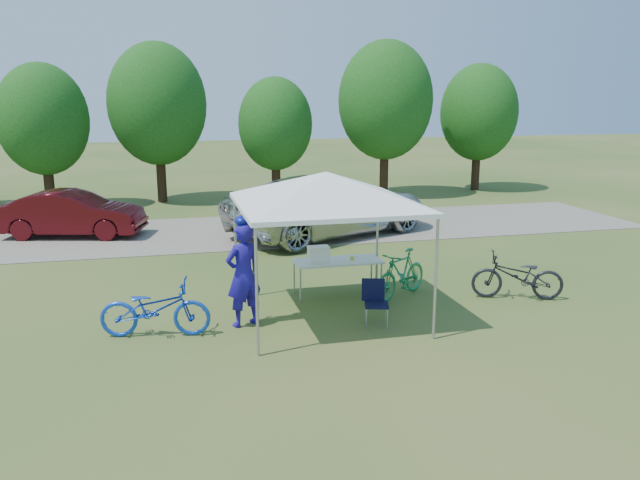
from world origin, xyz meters
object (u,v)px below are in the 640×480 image
(folding_table, at_px, (337,262))
(sedan, at_px, (72,214))
(bike_dark, at_px, (518,276))
(minivan, at_px, (330,204))
(bike_blue, at_px, (155,309))
(folding_chair, at_px, (375,298))
(cooler, at_px, (318,254))
(bike_green, at_px, (401,274))
(cyclist, at_px, (244,275))

(folding_table, relative_size, sedan, 0.44)
(bike_dark, height_order, sedan, sedan)
(minivan, bearing_deg, sedan, 54.92)
(bike_blue, bearing_deg, folding_table, -57.47)
(folding_chair, xyz_separation_m, bike_dark, (3.27, 0.66, -0.00))
(cooler, height_order, minivan, minivan)
(folding_chair, bearing_deg, bike_green, 68.43)
(folding_table, distance_m, folding_chair, 1.84)
(bike_green, xyz_separation_m, bike_dark, (2.25, -0.69, -0.01))
(cooler, height_order, bike_dark, cooler)
(bike_blue, bearing_deg, cooler, -55.02)
(bike_green, xyz_separation_m, minivan, (0.11, 6.22, 0.41))
(folding_table, xyz_separation_m, cooler, (-0.40, 0.00, 0.20))
(sedan, bearing_deg, bike_green, -122.57)
(cyclist, height_order, sedan, cyclist)
(bike_green, bearing_deg, bike_blue, -112.17)
(minivan, bearing_deg, bike_green, 154.72)
(folding_table, relative_size, bike_dark, 0.99)
(cooler, relative_size, bike_green, 0.27)
(cooler, xyz_separation_m, bike_green, (1.63, -0.46, -0.41))
(folding_table, bearing_deg, sedan, 130.30)
(cyclist, xyz_separation_m, bike_green, (3.33, 0.87, -0.46))
(cyclist, bearing_deg, folding_table, -171.39)
(cyclist, distance_m, bike_green, 3.47)
(bike_blue, bearing_deg, folding_chair, -84.49)
(folding_table, bearing_deg, bike_blue, -157.75)
(minivan, relative_size, sedan, 1.56)
(bike_blue, xyz_separation_m, bike_dark, (7.12, 0.34, -0.01))
(folding_table, relative_size, bike_green, 1.10)
(folding_chair, relative_size, cooler, 1.89)
(folding_table, bearing_deg, minivan, 76.92)
(cooler, relative_size, bike_blue, 0.23)
(folding_table, xyz_separation_m, folding_chair, (0.21, -1.81, -0.22))
(folding_chair, distance_m, bike_dark, 3.34)
(folding_chair, xyz_separation_m, bike_blue, (-3.85, 0.32, 0.01))
(bike_blue, distance_m, bike_dark, 7.13)
(bike_green, distance_m, bike_dark, 2.35)
(folding_table, xyz_separation_m, bike_dark, (3.48, -1.15, -0.22))
(cyclist, bearing_deg, bike_green, 170.93)
(folding_table, height_order, sedan, sedan)
(cyclist, xyz_separation_m, bike_blue, (-1.55, -0.16, -0.46))
(folding_table, bearing_deg, bike_green, -20.29)
(bike_dark, bearing_deg, minivan, -142.02)
(cooler, distance_m, bike_blue, 3.59)
(bike_blue, relative_size, sedan, 0.46)
(folding_chair, relative_size, minivan, 0.13)
(bike_blue, xyz_separation_m, sedan, (-2.45, 8.67, 0.20))
(folding_chair, relative_size, bike_dark, 0.45)
(folding_table, relative_size, cyclist, 0.95)
(cyclist, height_order, bike_green, cyclist)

